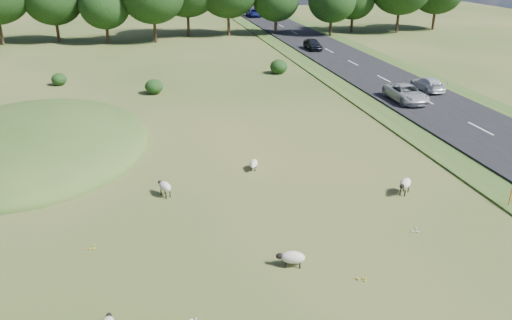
{
  "coord_description": "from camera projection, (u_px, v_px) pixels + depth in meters",
  "views": [
    {
      "loc": [
        -3.95,
        -22.53,
        12.44
      ],
      "look_at": [
        2.0,
        4.0,
        1.0
      ],
      "focal_mm": 35.0,
      "sensor_mm": 36.0,
      "label": 1
    }
  ],
  "objects": [
    {
      "name": "car_0",
      "position": [
        313.0,
        44.0,
        66.23
      ],
      "size": [
        1.67,
        4.16,
        1.42
      ],
      "primitive_type": "imported",
      "color": "black",
      "rests_on": "road"
    },
    {
      "name": "car_4",
      "position": [
        254.0,
        13.0,
        99.2
      ],
      "size": [
        2.4,
        5.21,
        1.45
      ],
      "primitive_type": "imported",
      "color": "navy",
      "rests_on": "road"
    },
    {
      "name": "ground",
      "position": [
        194.0,
        104.0,
        43.87
      ],
      "size": [
        160.0,
        160.0,
        0.0
      ],
      "primitive_type": "plane",
      "color": "#2F5019",
      "rests_on": "ground"
    },
    {
      "name": "mound",
      "position": [
        32.0,
        147.0,
        34.25
      ],
      "size": [
        16.0,
        20.0,
        4.0
      ],
      "primitive_type": "ellipsoid",
      "color": "#33561E",
      "rests_on": "ground"
    },
    {
      "name": "car_5",
      "position": [
        260.0,
        7.0,
        109.61
      ],
      "size": [
        1.93,
        4.74,
        1.38
      ],
      "primitive_type": "imported",
      "rotation": [
        0.0,
        0.0,
        3.14
      ],
      "color": "maroon",
      "rests_on": "road"
    },
    {
      "name": "road",
      "position": [
        360.0,
        67.0,
        56.85
      ],
      "size": [
        8.0,
        150.0,
        0.25
      ],
      "primitive_type": "cube",
      "color": "black",
      "rests_on": "ground"
    },
    {
      "name": "shrubs",
      "position": [
        196.0,
        75.0,
        50.83
      ],
      "size": [
        24.39,
        7.29,
        1.55
      ],
      "color": "black",
      "rests_on": "ground"
    },
    {
      "name": "sheep_3",
      "position": [
        254.0,
        164.0,
        30.5
      ],
      "size": [
        0.75,
        1.14,
        0.63
      ],
      "rotation": [
        0.0,
        0.0,
        4.38
      ],
      "color": "#BDB49D",
      "rests_on": "ground"
    },
    {
      "name": "sheep_1",
      "position": [
        292.0,
        257.0,
        21.1
      ],
      "size": [
        1.31,
        0.82,
        0.72
      ],
      "rotation": [
        0.0,
        0.0,
        2.85
      ],
      "color": "#BDB49D",
      "rests_on": "ground"
    },
    {
      "name": "sheep_4",
      "position": [
        405.0,
        184.0,
        27.35
      ],
      "size": [
        1.17,
        1.15,
        0.9
      ],
      "rotation": [
        0.0,
        0.0,
        3.91
      ],
      "color": "#BDB49D",
      "rests_on": "ground"
    },
    {
      "name": "sheep_2",
      "position": [
        165.0,
        186.0,
        27.15
      ],
      "size": [
        0.88,
        1.21,
        0.84
      ],
      "rotation": [
        0.0,
        0.0,
        2.03
      ],
      "color": "#BDB49D",
      "rests_on": "ground"
    },
    {
      "name": "car_1",
      "position": [
        428.0,
        84.0,
        46.9
      ],
      "size": [
        1.74,
        4.28,
        1.24
      ],
      "primitive_type": "imported",
      "rotation": [
        0.0,
        0.0,
        3.14
      ],
      "color": "white",
      "rests_on": "road"
    },
    {
      "name": "marker_post",
      "position": [
        510.0,
        197.0,
        25.97
      ],
      "size": [
        0.06,
        0.06,
        1.2
      ],
      "primitive_type": "cylinder",
      "color": "#D8590C",
      "rests_on": "ground"
    },
    {
      "name": "car_3",
      "position": [
        406.0,
        93.0,
        43.48
      ],
      "size": [
        2.36,
        5.11,
        1.42
      ],
      "primitive_type": "imported",
      "color": "silver",
      "rests_on": "road"
    }
  ]
}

